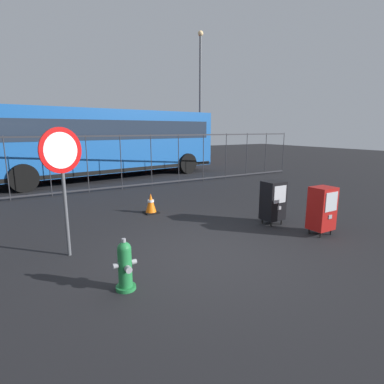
{
  "coord_description": "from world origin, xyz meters",
  "views": [
    {
      "loc": [
        -2.94,
        -4.19,
        2.2
      ],
      "look_at": [
        0.3,
        1.2,
        0.9
      ],
      "focal_mm": 28.69,
      "sensor_mm": 36.0,
      "label": 1
    }
  ],
  "objects": [
    {
      "name": "bus_far",
      "position": [
        1.47,
        14.59,
        1.71
      ],
      "size": [
        10.54,
        2.93,
        3.0
      ],
      "rotation": [
        0.0,
        0.0,
        0.02
      ],
      "color": "red",
      "rests_on": "ground_plane"
    },
    {
      "name": "ground_plane",
      "position": [
        0.0,
        0.0,
        0.0
      ],
      "size": [
        60.0,
        60.0,
        0.0
      ],
      "primitive_type": "plane",
      "color": "black"
    },
    {
      "name": "bus_near",
      "position": [
        0.92,
        9.75,
        1.71
      ],
      "size": [
        10.75,
        3.98,
        3.0
      ],
      "rotation": [
        0.0,
        0.0,
        0.14
      ],
      "color": "#19519E",
      "rests_on": "ground_plane"
    },
    {
      "name": "street_light_far_left",
      "position": [
        7.42,
        12.09,
        4.46
      ],
      "size": [
        0.32,
        0.32,
        7.78
      ],
      "color": "#4C4F54",
      "rests_on": "ground_plane"
    },
    {
      "name": "fence_barrier",
      "position": [
        0.0,
        6.75,
        1.02
      ],
      "size": [
        18.03,
        0.04,
        2.0
      ],
      "color": "#2D2D33",
      "rests_on": "ground_plane"
    },
    {
      "name": "newspaper_box_primary",
      "position": [
        2.24,
        0.77,
        0.57
      ],
      "size": [
        0.48,
        0.42,
        1.02
      ],
      "color": "black",
      "rests_on": "ground_plane"
    },
    {
      "name": "newspaper_box_secondary",
      "position": [
        2.59,
        -0.27,
        0.57
      ],
      "size": [
        0.48,
        0.42,
        1.02
      ],
      "color": "black",
      "rests_on": "ground_plane"
    },
    {
      "name": "traffic_cone",
      "position": [
        0.19,
        3.13,
        0.26
      ],
      "size": [
        0.36,
        0.36,
        0.53
      ],
      "color": "black",
      "rests_on": "ground_plane"
    },
    {
      "name": "stop_sign",
      "position": [
        -2.17,
        1.29,
        1.6
      ],
      "size": [
        0.71,
        0.31,
        2.23
      ],
      "color": "#4C4F54",
      "rests_on": "ground_plane"
    },
    {
      "name": "fire_hydrant",
      "position": [
        -1.71,
        -0.35,
        0.35
      ],
      "size": [
        0.33,
        0.31,
        0.75
      ],
      "color": "#1E7238",
      "rests_on": "ground_plane"
    }
  ]
}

